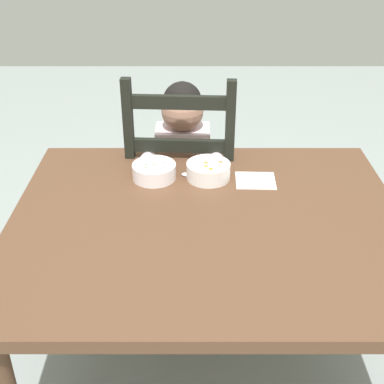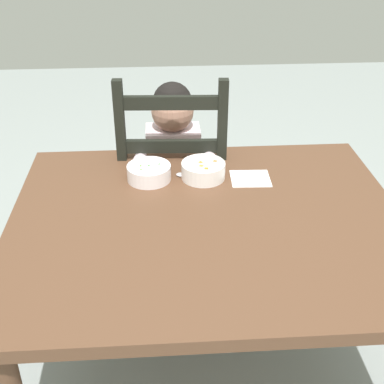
{
  "view_description": "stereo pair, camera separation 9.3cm",
  "coord_description": "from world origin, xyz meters",
  "px_view_note": "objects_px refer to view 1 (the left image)",
  "views": [
    {
      "loc": [
        -0.05,
        -1.37,
        1.6
      ],
      "look_at": [
        -0.04,
        0.08,
        0.76
      ],
      "focal_mm": 48.68,
      "sensor_mm": 36.0,
      "label": 1
    },
    {
      "loc": [
        -0.14,
        -1.37,
        1.6
      ],
      "look_at": [
        -0.04,
        0.08,
        0.76
      ],
      "focal_mm": 48.68,
      "sensor_mm": 36.0,
      "label": 2
    }
  ],
  "objects_px": {
    "dining_table": "(206,242)",
    "bowl_of_carrots": "(207,170)",
    "child_figure": "(181,160)",
    "spoon": "(191,175)",
    "bowl_of_peas": "(152,171)",
    "dining_chair": "(181,193)"
  },
  "relations": [
    {
      "from": "dining_table",
      "to": "dining_chair",
      "type": "height_order",
      "value": "dining_chair"
    },
    {
      "from": "child_figure",
      "to": "bowl_of_carrots",
      "type": "xyz_separation_m",
      "value": [
        0.1,
        -0.29,
        0.11
      ]
    },
    {
      "from": "bowl_of_peas",
      "to": "bowl_of_carrots",
      "type": "relative_size",
      "value": 0.99
    },
    {
      "from": "dining_table",
      "to": "bowl_of_carrots",
      "type": "distance_m",
      "value": 0.29
    },
    {
      "from": "child_figure",
      "to": "spoon",
      "type": "height_order",
      "value": "child_figure"
    },
    {
      "from": "bowl_of_peas",
      "to": "spoon",
      "type": "relative_size",
      "value": 1.12
    },
    {
      "from": "dining_table",
      "to": "child_figure",
      "type": "height_order",
      "value": "child_figure"
    },
    {
      "from": "spoon",
      "to": "dining_table",
      "type": "bearing_deg",
      "value": -80.8
    },
    {
      "from": "dining_chair",
      "to": "bowl_of_carrots",
      "type": "distance_m",
      "value": 0.41
    },
    {
      "from": "dining_table",
      "to": "dining_chair",
      "type": "distance_m",
      "value": 0.59
    },
    {
      "from": "child_figure",
      "to": "dining_table",
      "type": "bearing_deg",
      "value": -81.12
    },
    {
      "from": "bowl_of_carrots",
      "to": "spoon",
      "type": "bearing_deg",
      "value": 164.86
    },
    {
      "from": "dining_chair",
      "to": "spoon",
      "type": "height_order",
      "value": "dining_chair"
    },
    {
      "from": "dining_chair",
      "to": "child_figure",
      "type": "relative_size",
      "value": 1.07
    },
    {
      "from": "bowl_of_peas",
      "to": "spoon",
      "type": "xyz_separation_m",
      "value": [
        0.14,
        0.01,
        -0.02
      ]
    },
    {
      "from": "dining_table",
      "to": "child_figure",
      "type": "xyz_separation_m",
      "value": [
        -0.09,
        0.56,
        0.02
      ]
    },
    {
      "from": "dining_table",
      "to": "dining_chair",
      "type": "bearing_deg",
      "value": 99.14
    },
    {
      "from": "dining_chair",
      "to": "bowl_of_carrots",
      "type": "relative_size",
      "value": 6.51
    },
    {
      "from": "dining_chair",
      "to": "child_figure",
      "type": "height_order",
      "value": "dining_chair"
    },
    {
      "from": "dining_chair",
      "to": "dining_table",
      "type": "bearing_deg",
      "value": -80.86
    },
    {
      "from": "dining_chair",
      "to": "bowl_of_peas",
      "type": "xyz_separation_m",
      "value": [
        -0.09,
        -0.29,
        0.26
      ]
    },
    {
      "from": "dining_chair",
      "to": "bowl_of_carrots",
      "type": "xyz_separation_m",
      "value": [
        0.1,
        -0.29,
        0.27
      ]
    }
  ]
}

